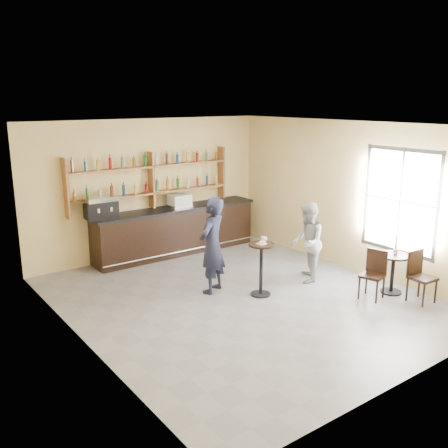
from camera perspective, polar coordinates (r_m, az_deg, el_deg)
floor at (r=9.46m, az=1.91°, el=-8.51°), size 7.00×7.00×0.00m
ceiling at (r=8.74m, az=2.09°, el=11.23°), size 7.00×7.00×0.00m
wall_back at (r=11.86m, az=-8.55°, el=4.09°), size 7.00×0.00×7.00m
wall_front at (r=6.69m, az=20.95°, el=-4.66°), size 7.00×0.00×7.00m
wall_left at (r=7.54m, az=-16.23°, el=-2.16°), size 0.00×7.00×7.00m
wall_right at (r=11.04m, az=14.35°, el=3.05°), size 0.00×7.00×7.00m
window_pane at (r=10.31m, az=19.48°, el=2.48°), size 0.00×2.00×2.00m
window_frame at (r=10.31m, az=19.46°, el=2.48°), size 0.04×1.70×2.10m
shelf_unit at (r=11.71m, az=-8.29°, el=5.01°), size 4.00×0.26×1.40m
liquor_bottles at (r=11.68m, az=-8.32°, el=5.84°), size 3.68×0.10×1.00m
bar_counter at (r=12.01m, az=-5.54°, el=-0.75°), size 4.17×0.81×1.13m
espresso_machine at (r=11.03m, az=-13.89°, el=1.84°), size 0.71×0.51×0.48m
pastry_case at (r=11.91m, az=-5.10°, el=2.66°), size 0.51×0.42×0.30m
pedestal_table at (r=9.47m, az=4.26°, el=-5.21°), size 0.59×0.59×1.02m
napkin at (r=9.31m, az=4.32°, el=-2.24°), size 0.17×0.17×0.00m
donut at (r=9.31m, az=4.41°, el=-2.11°), size 0.15×0.15×0.04m
cup_pedestal at (r=9.46m, az=4.57°, el=-1.71°), size 0.12×0.12×0.09m
man_main at (r=9.49m, az=-1.36°, el=-2.45°), size 0.81×0.70×1.87m
cafe_table at (r=10.12m, az=18.68°, el=-5.40°), size 0.73×0.73×0.77m
cup_cafe at (r=10.03m, az=19.04°, el=-3.01°), size 0.13×0.13×0.10m
chair_west at (r=9.70m, az=16.58°, el=-5.62°), size 0.49×0.49×0.92m
chair_south at (r=9.83m, az=21.75°, el=-5.70°), size 0.43×0.43×0.95m
patron_second at (r=10.22m, az=9.47°, el=-2.08°), size 1.00×1.00×1.64m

